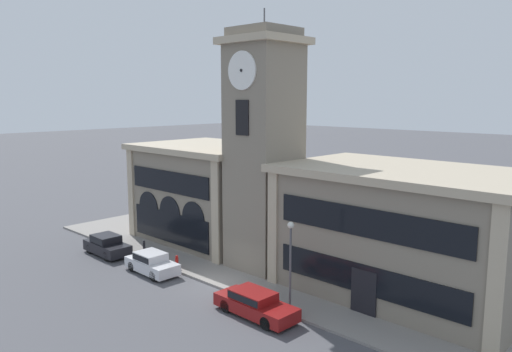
% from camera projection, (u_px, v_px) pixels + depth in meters
% --- Properties ---
extents(ground_plane, '(300.00, 300.00, 0.00)m').
position_uv_depth(ground_plane, '(211.00, 286.00, 30.70)').
color(ground_plane, '#4C4C51').
extents(sidewalk_kerb, '(39.80, 13.18, 0.15)m').
position_uv_depth(sidewalk_kerb, '(281.00, 260.00, 35.39)').
color(sidewalk_kerb, gray).
rests_on(sidewalk_kerb, ground_plane).
extents(clock_tower, '(4.63, 4.63, 17.08)m').
position_uv_depth(clock_tower, '(264.00, 151.00, 32.89)').
color(clock_tower, gray).
rests_on(clock_tower, ground_plane).
extents(town_hall_left_wing, '(11.84, 9.05, 7.77)m').
position_uv_depth(town_hall_left_wing, '(211.00, 192.00, 40.43)').
color(town_hall_left_wing, gray).
rests_on(town_hall_left_wing, ground_plane).
extents(town_hall_right_wing, '(14.33, 9.05, 7.51)m').
position_uv_depth(town_hall_right_wing, '(404.00, 232.00, 28.88)').
color(town_hall_right_wing, gray).
rests_on(town_hall_right_wing, ground_plane).
extents(parked_car_near, '(4.10, 1.84, 1.47)m').
position_uv_depth(parked_car_near, '(107.00, 245.00, 36.74)').
color(parked_car_near, black).
rests_on(parked_car_near, ground_plane).
extents(parked_car_mid, '(4.09, 1.78, 1.39)m').
position_uv_depth(parked_car_mid, '(152.00, 263.00, 32.85)').
color(parked_car_mid, silver).
rests_on(parked_car_mid, ground_plane).
extents(parked_car_far, '(4.86, 1.83, 1.35)m').
position_uv_depth(parked_car_far, '(255.00, 303.00, 26.39)').
color(parked_car_far, maroon).
rests_on(parked_car_far, ground_plane).
extents(street_lamp, '(0.36, 0.36, 4.91)m').
position_uv_depth(street_lamp, '(291.00, 251.00, 26.28)').
color(street_lamp, '#4C4C51').
rests_on(street_lamp, sidewalk_kerb).
extents(bollard, '(0.18, 0.18, 1.06)m').
position_uv_depth(bollard, '(144.00, 248.00, 36.33)').
color(bollard, black).
rests_on(bollard, sidewalk_kerb).
extents(fire_hydrant, '(0.22, 0.22, 0.87)m').
position_uv_depth(fire_hydrant, '(177.00, 262.00, 33.49)').
color(fire_hydrant, red).
rests_on(fire_hydrant, sidewalk_kerb).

